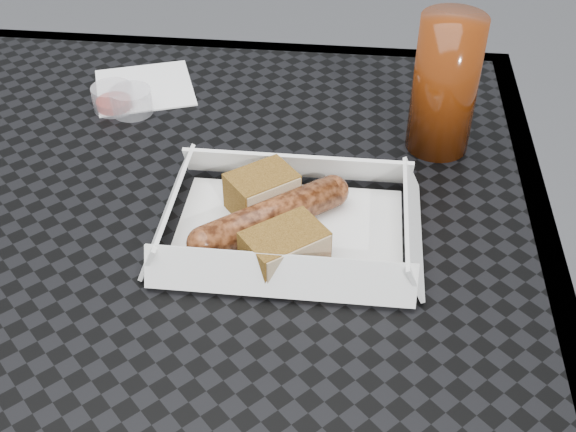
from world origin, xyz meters
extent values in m
cube|color=black|center=(0.00, 0.00, 0.74)|extent=(0.80, 0.80, 0.01)
cube|color=black|center=(0.00, 0.39, 0.73)|extent=(0.80, 0.03, 0.03)
cube|color=black|center=(0.39, 0.00, 0.73)|extent=(0.03, 0.80, 0.03)
cylinder|color=black|center=(-0.35, 0.35, 0.36)|extent=(0.03, 0.03, 0.73)
cylinder|color=black|center=(0.35, 0.35, 0.36)|extent=(0.03, 0.03, 0.73)
cube|color=white|center=(0.14, -0.01, 0.75)|extent=(0.22, 0.15, 0.00)
cylinder|color=brown|center=(0.12, -0.01, 0.77)|extent=(0.13, 0.12, 0.03)
sphere|color=brown|center=(0.18, 0.03, 0.77)|extent=(0.03, 0.03, 0.03)
sphere|color=brown|center=(0.06, -0.06, 0.77)|extent=(0.03, 0.03, 0.03)
cube|color=brown|center=(0.11, 0.02, 0.77)|extent=(0.08, 0.08, 0.04)
cube|color=brown|center=(0.14, -0.06, 0.77)|extent=(0.09, 0.08, 0.04)
cylinder|color=#F63A0A|center=(0.19, -0.06, 0.75)|extent=(0.02, 0.02, 0.00)
torus|color=white|center=(0.20, -0.07, 0.75)|extent=(0.02, 0.02, 0.00)
cube|color=#B2D17F|center=(0.20, -0.06, 0.75)|extent=(0.02, 0.02, 0.00)
cube|color=white|center=(-0.08, 0.25, 0.75)|extent=(0.15, 0.15, 0.00)
cylinder|color=maroon|center=(-0.10, 0.20, 0.76)|extent=(0.05, 0.05, 0.03)
cylinder|color=silver|center=(-0.08, 0.19, 0.76)|extent=(0.05, 0.05, 0.03)
cylinder|color=#521E07|center=(0.29, 0.16, 0.82)|extent=(0.07, 0.07, 0.16)
camera|label=1|loc=(0.19, -0.55, 1.21)|focal=45.00mm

